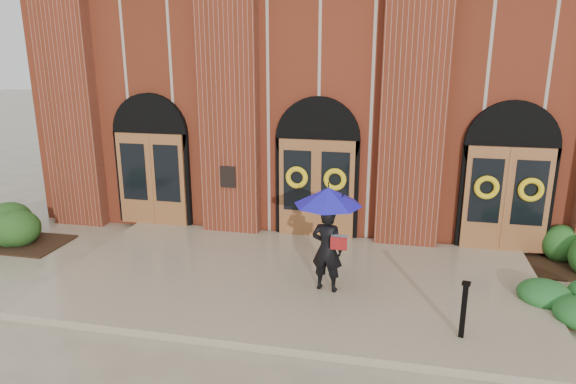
# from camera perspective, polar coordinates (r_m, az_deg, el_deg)

# --- Properties ---
(ground) EXTENTS (90.00, 90.00, 0.00)m
(ground) POSITION_cam_1_polar(r_m,az_deg,el_deg) (10.93, 0.73, -10.47)
(ground) COLOR tan
(ground) RESTS_ON ground
(landing) EXTENTS (10.00, 5.30, 0.15)m
(landing) POSITION_cam_1_polar(r_m,az_deg,el_deg) (11.03, 0.89, -9.78)
(landing) COLOR tan
(landing) RESTS_ON ground
(church_building) EXTENTS (16.20, 12.53, 7.00)m
(church_building) POSITION_cam_1_polar(r_m,az_deg,el_deg) (18.55, 6.33, 11.53)
(church_building) COLOR maroon
(church_building) RESTS_ON ground
(man_with_umbrella) EXTENTS (1.53, 1.53, 2.12)m
(man_with_umbrella) POSITION_cam_1_polar(r_m,az_deg,el_deg) (9.94, 4.46, -3.04)
(man_with_umbrella) COLOR black
(man_with_umbrella) RESTS_ON landing
(metal_post) EXTENTS (0.16, 0.16, 0.99)m
(metal_post) POSITION_cam_1_polar(r_m,az_deg,el_deg) (9.16, 18.95, -12.15)
(metal_post) COLOR black
(metal_post) RESTS_ON landing
(hedge_front_right) EXTENTS (1.33, 1.14, 0.47)m
(hedge_front_right) POSITION_cam_1_polar(r_m,az_deg,el_deg) (11.11, 27.98, -10.65)
(hedge_front_right) COLOR #1F5823
(hedge_front_right) RESTS_ON ground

